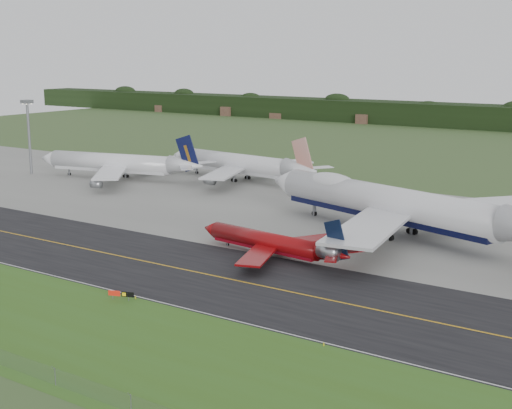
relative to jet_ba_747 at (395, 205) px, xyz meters
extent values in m
plane|color=#385025|center=(-23.55, -39.87, -6.73)|extent=(600.00, 600.00, 0.00)
cube|color=#39601C|center=(-23.55, -74.87, -6.72)|extent=(400.00, 30.00, 0.01)
cube|color=black|center=(-23.55, -43.87, -6.72)|extent=(400.00, 32.00, 0.02)
cube|color=slate|center=(-23.55, 11.13, -6.72)|extent=(400.00, 78.00, 0.01)
cube|color=gold|center=(-23.55, -43.87, -6.70)|extent=(400.00, 0.40, 0.00)
cube|color=silver|center=(-23.55, -59.37, -6.70)|extent=(400.00, 0.25, 0.00)
cylinder|color=silver|center=(-2.72, 0.81, 0.21)|extent=(56.08, 23.02, 7.16)
cube|color=black|center=(-2.72, 0.81, -2.12)|extent=(52.87, 20.50, 2.51)
cone|color=silver|center=(-33.11, 9.90, 0.21)|extent=(8.81, 8.88, 7.16)
ellipsoid|color=silver|center=(-17.85, 5.34, 2.18)|extent=(15.74, 10.02, 4.57)
cube|color=silver|center=(2.09, -17.28, -1.04)|extent=(14.71, 33.05, 0.61)
cube|color=silver|center=(11.24, 13.29, -1.04)|extent=(28.82, 30.61, 0.61)
cylinder|color=gray|center=(-1.92, -15.36, -3.00)|extent=(4.61, 4.00, 3.01)
cylinder|color=gray|center=(6.82, 13.89, -3.00)|extent=(4.61, 4.00, 3.01)
cylinder|color=gray|center=(0.30, -30.50, -3.00)|extent=(4.61, 4.00, 3.01)
cylinder|color=gray|center=(17.00, 25.33, -3.00)|extent=(4.61, 4.00, 3.01)
cylinder|color=black|center=(-23.25, 6.95, -6.08)|extent=(1.40, 0.93, 1.29)
cylinder|color=slate|center=(0.48, -4.25, -4.33)|extent=(1.25, 1.25, 4.79)
cylinder|color=black|center=(0.48, -4.25, -6.08)|extent=(1.42, 0.99, 1.29)
cylinder|color=slate|center=(2.73, 3.29, -4.33)|extent=(1.25, 1.25, 4.79)
cylinder|color=black|center=(2.73, 3.29, -6.08)|extent=(1.42, 0.99, 1.29)
cylinder|color=maroon|center=(-15.22, -27.58, -3.91)|extent=(25.71, 6.53, 3.45)
cube|color=maroon|center=(-15.22, -27.58, -5.03)|extent=(24.34, 5.52, 1.21)
cone|color=maroon|center=(-29.44, -25.83, -3.91)|extent=(3.58, 3.81, 3.45)
cone|color=maroon|center=(0.76, -29.54, -3.65)|extent=(7.09, 4.24, 3.45)
cube|color=maroon|center=(-11.74, -35.15, -4.52)|extent=(8.76, 14.92, 0.39)
cube|color=maroon|center=(-10.01, -21.07, -4.52)|extent=(11.42, 14.47, 0.39)
cube|color=black|center=(1.24, -29.60, -1.06)|extent=(5.44, 0.94, 7.85)
cylinder|color=gray|center=(-12.41, -38.49, -5.46)|extent=(2.04, 1.67, 1.45)
cylinder|color=gray|center=(-9.86, -17.67, -5.46)|extent=(2.04, 1.67, 1.45)
cylinder|color=black|center=(-24.82, -26.40, -6.42)|extent=(0.65, 0.35, 0.62)
cylinder|color=slate|center=(-13.42, -29.71, -5.84)|extent=(0.54, 0.54, 1.78)
cylinder|color=black|center=(-13.42, -29.71, -6.42)|extent=(0.65, 0.38, 0.62)
cylinder|color=slate|center=(-12.96, -25.94, -5.84)|extent=(0.54, 0.54, 1.78)
cylinder|color=black|center=(-12.96, -25.94, -6.42)|extent=(0.65, 0.38, 0.62)
cylinder|color=white|center=(-101.36, 18.20, -1.58)|extent=(41.20, 14.35, 5.51)
cube|color=silver|center=(-101.36, 18.20, -3.37)|extent=(38.89, 12.56, 1.93)
cone|color=white|center=(-123.86, 13.15, -1.58)|extent=(6.21, 6.50, 5.51)
cone|color=white|center=(-76.09, 23.88, -1.17)|extent=(11.76, 7.74, 5.51)
cube|color=white|center=(-91.44, 7.88, -2.55)|extent=(20.82, 23.91, 0.49)
cube|color=white|center=(-96.81, 31.78, -2.55)|extent=(12.47, 25.51, 0.49)
cube|color=#0C1036|center=(-75.49, 24.01, 2.46)|extent=(7.62, 2.12, 11.12)
cylinder|color=gray|center=(-94.69, 7.69, -4.05)|extent=(3.44, 2.92, 2.31)
cylinder|color=gray|center=(-99.82, 30.55, -4.05)|extent=(3.44, 2.92, 2.31)
cylinder|color=gray|center=(-87.51, -1.61, -4.05)|extent=(3.44, 2.92, 2.31)
cylinder|color=gray|center=(-97.31, 42.03, -4.05)|extent=(3.44, 2.92, 2.31)
cylinder|color=black|center=(-116.56, 14.79, -6.23)|extent=(1.07, 0.65, 0.99)
cylinder|color=slate|center=(-97.50, 15.96, -4.98)|extent=(0.92, 0.92, 3.49)
cylinder|color=black|center=(-97.50, 15.96, -6.23)|extent=(1.08, 0.70, 0.99)
cylinder|color=slate|center=(-98.83, 21.88, -4.98)|extent=(0.92, 0.92, 3.49)
cylinder|color=black|center=(-98.83, 21.88, -6.23)|extent=(1.08, 0.70, 0.99)
cylinder|color=silver|center=(-68.93, 37.81, -1.40)|extent=(41.57, 10.43, 5.72)
cube|color=silver|center=(-68.93, 37.81, -3.26)|extent=(39.36, 8.77, 2.00)
cone|color=silver|center=(-91.94, 40.48, -1.40)|extent=(5.77, 6.27, 5.72)
cone|color=silver|center=(-43.08, 34.82, -0.97)|extent=(11.45, 6.93, 5.72)
cube|color=silver|center=(-63.12, 25.27, -2.40)|extent=(14.49, 24.73, 0.51)
cube|color=silver|center=(-60.40, 48.70, -2.40)|extent=(18.70, 23.98, 0.51)
cube|color=#A4260B|center=(-42.44, 34.74, 2.74)|extent=(7.89, 1.36, 11.37)
cylinder|color=gray|center=(-64.11, 19.70, -3.96)|extent=(3.38, 2.75, 2.40)
cylinder|color=gray|center=(-60.09, 54.34, -3.96)|extent=(3.38, 2.75, 2.40)
cylinder|color=black|center=(-84.47, 39.62, -6.21)|extent=(1.08, 0.58, 1.03)
cylinder|color=slate|center=(-66.02, 34.31, -4.92)|extent=(0.89, 0.89, 3.61)
cylinder|color=black|center=(-66.02, 34.31, -6.21)|extent=(1.08, 0.63, 1.03)
cylinder|color=slate|center=(-65.29, 40.56, -4.92)|extent=(0.89, 0.89, 3.61)
cylinder|color=black|center=(-65.29, 40.56, -6.21)|extent=(1.08, 0.63, 1.03)
cylinder|color=slate|center=(-129.38, 10.36, 4.78)|extent=(0.83, 0.83, 23.02)
cube|color=slate|center=(-129.38, 10.36, 16.48)|extent=(2.95, 2.95, 1.11)
cylinder|color=slate|center=(-21.32, -62.47, -6.41)|extent=(0.11, 0.11, 0.64)
cylinder|color=slate|center=(-18.74, -61.61, -6.41)|extent=(0.11, 0.11, 0.64)
cube|color=#AA1A0D|center=(-21.06, -62.38, -5.68)|extent=(1.95, 0.78, 0.82)
cube|color=black|center=(-19.43, -61.84, -5.68)|extent=(0.91, 0.44, 0.82)
cube|color=black|center=(-18.39, -61.50, -5.68)|extent=(1.09, 0.50, 0.82)
cylinder|color=yellow|center=(-18.46, -60.37, -6.48)|extent=(0.16, 0.16, 0.50)
cylinder|color=yellow|center=(15.28, -60.37, -6.48)|extent=(0.16, 0.16, 0.50)
camera|label=1|loc=(56.66, -139.41, 31.38)|focal=50.00mm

